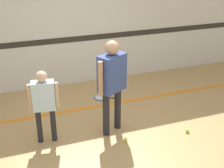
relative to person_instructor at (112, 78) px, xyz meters
name	(u,v)px	position (x,y,z in m)	size (l,w,h in m)	color
ground_plane	(107,137)	(-0.14, -0.16, -0.98)	(16.00, 16.00, 0.00)	tan
wall_back	(69,12)	(-0.14, 2.21, 0.62)	(16.00, 0.07, 3.20)	silver
floor_stripe	(89,108)	(-0.14, 0.92, -0.97)	(14.40, 0.10, 0.01)	orange
person_instructor	(112,78)	(0.00, 0.00, 0.00)	(0.54, 0.43, 1.58)	#232328
person_student_left	(44,99)	(-1.07, 0.08, -0.23)	(0.45, 0.24, 1.21)	#232328
racket_spare_on_floor	(102,97)	(0.23, 1.24, -0.97)	(0.50, 0.40, 0.03)	blue
tennis_ball_near_instructor	(125,140)	(0.09, -0.37, -0.94)	(0.07, 0.07, 0.07)	#CCE038
tennis_ball_by_spare_racket	(102,94)	(0.27, 1.34, -0.94)	(0.07, 0.07, 0.07)	#CCE038
tennis_ball_stray_left	(187,131)	(1.17, -0.49, -0.94)	(0.07, 0.07, 0.07)	#CCE038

